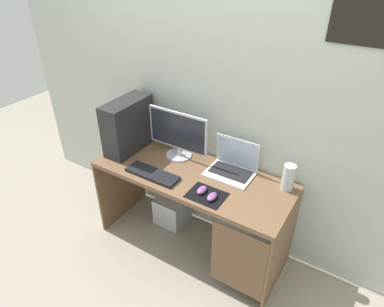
# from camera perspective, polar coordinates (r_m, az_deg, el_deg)

# --- Properties ---
(ground_plane) EXTENTS (8.00, 8.00, 0.00)m
(ground_plane) POSITION_cam_1_polar(r_m,az_deg,el_deg) (3.04, 0.00, -14.75)
(ground_plane) COLOR #9E9384
(wall_back) EXTENTS (4.00, 0.05, 2.60)m
(wall_back) POSITION_cam_1_polar(r_m,az_deg,el_deg) (2.54, 4.14, 10.80)
(wall_back) COLOR beige
(wall_back) RESTS_ON ground_plane
(desk) EXTENTS (1.53, 0.59, 0.74)m
(desk) POSITION_cam_1_polar(r_m,az_deg,el_deg) (2.63, 0.25, -6.22)
(desk) COLOR brown
(desk) RESTS_ON ground_plane
(pc_tower) EXTENTS (0.18, 0.45, 0.43)m
(pc_tower) POSITION_cam_1_polar(r_m,az_deg,el_deg) (2.80, -10.71, 4.66)
(pc_tower) COLOR #232326
(pc_tower) RESTS_ON desk
(monitor) EXTENTS (0.52, 0.21, 0.39)m
(monitor) POSITION_cam_1_polar(r_m,az_deg,el_deg) (2.66, -2.39, 3.22)
(monitor) COLOR #B7BCC6
(monitor) RESTS_ON desk
(laptop) EXTENTS (0.35, 0.25, 0.26)m
(laptop) POSITION_cam_1_polar(r_m,az_deg,el_deg) (2.56, 6.80, -2.11)
(laptop) COLOR white
(laptop) RESTS_ON desk
(speaker) EXTENTS (0.09, 0.09, 0.20)m
(speaker) POSITION_cam_1_polar(r_m,az_deg,el_deg) (2.44, 15.94, -3.90)
(speaker) COLOR #B7BCC6
(speaker) RESTS_ON desk
(keyboard) EXTENTS (0.42, 0.14, 0.02)m
(keyboard) POSITION_cam_1_polar(r_m,az_deg,el_deg) (2.55, -6.67, -3.45)
(keyboard) COLOR black
(keyboard) RESTS_ON desk
(mousepad) EXTENTS (0.26, 0.20, 0.00)m
(mousepad) POSITION_cam_1_polar(r_m,az_deg,el_deg) (2.35, 2.48, -7.03)
(mousepad) COLOR black
(mousepad) RESTS_ON desk
(mouse_left) EXTENTS (0.06, 0.10, 0.03)m
(mouse_left) POSITION_cam_1_polar(r_m,az_deg,el_deg) (2.36, 1.66, -6.17)
(mouse_left) COLOR #8C4C99
(mouse_left) RESTS_ON mousepad
(mouse_right) EXTENTS (0.06, 0.10, 0.03)m
(mouse_right) POSITION_cam_1_polar(r_m,az_deg,el_deg) (2.31, 3.39, -7.26)
(mouse_right) COLOR #8C4C99
(mouse_right) RESTS_ON mousepad
(subwoofer) EXTENTS (0.26, 0.26, 0.26)m
(subwoofer) POSITION_cam_1_polar(r_m,az_deg,el_deg) (3.16, -3.35, -9.37)
(subwoofer) COLOR #B7BCC6
(subwoofer) RESTS_ON ground_plane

